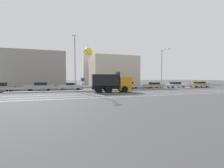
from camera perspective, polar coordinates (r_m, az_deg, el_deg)
The scene contains 21 objects.
ground_plane at distance 25.23m, azimuth 3.06°, elevation -2.93°, with size 320.00×320.00×0.00m, color #424244.
lane_strip_0 at distance 22.62m, azimuth 0.99°, elevation -3.51°, with size 64.11×0.16×0.01m, color silver.
lane_strip_1 at distance 20.24m, azimuth 3.21°, elevation -4.19°, with size 64.11×0.16×0.01m, color silver.
lane_strip_2 at distance 18.47m, azimuth 5.27°, elevation -4.80°, with size 64.11×0.16×0.01m, color silver.
median_island at distance 27.52m, azimuth 1.30°, elevation -2.31°, with size 35.26×1.10×0.18m, color gray.
median_guardrail at distance 28.76m, azimuth 0.46°, elevation -1.16°, with size 64.11×0.09×0.78m.
dump_truck at distance 24.42m, azimuth 1.55°, elevation -0.15°, with size 6.50×3.12×3.29m.
median_road_sign at distance 26.20m, azimuth -11.08°, elevation -0.04°, with size 0.71×0.16×2.38m.
street_lamp_1 at distance 25.96m, azimuth -13.94°, elevation 8.23°, with size 0.72×2.76×8.93m.
street_lamp_2 at distance 31.96m, azimuth 18.62°, elevation 6.10°, with size 0.71×2.32×8.01m.
parked_car_1 at distance 30.65m, azimuth -36.67°, elevation -1.00°, with size 3.99×2.12×1.56m.
parked_car_2 at distance 29.11m, azimuth -25.64°, elevation -0.92°, with size 4.79×2.27×1.54m.
parked_car_3 at distance 29.30m, azimuth -15.52°, elevation -0.87°, with size 4.46×1.87×1.40m.
parked_car_4 at distance 30.25m, azimuth -3.32°, elevation -0.82°, with size 4.78×2.05×1.27m.
parked_car_5 at distance 32.10m, azimuth 6.15°, elevation -0.47°, with size 4.84×1.90×1.49m.
parked_car_6 at distance 35.09m, azimuth 15.65°, elevation -0.43°, with size 4.68×1.95×1.34m.
parked_car_7 at distance 38.42m, azimuth 23.13°, elevation -0.30°, with size 4.79×1.78×1.38m.
parked_car_8 at distance 42.82m, azimuth 30.22°, elevation -0.12°, with size 4.96×2.27×1.42m.
background_building_0 at distance 44.21m, azimuth -26.10°, elevation 4.81°, with size 13.79×10.79×8.89m, color gray.
background_building_1 at distance 44.63m, azimuth -0.30°, elevation 4.60°, with size 12.10×13.66×8.25m, color beige.
church_tower at distance 54.16m, azimuth -9.12°, elevation 6.56°, with size 3.60×3.60×13.97m.
Camera 1 is at (-8.63, -23.59, 2.25)m, focal length 24.00 mm.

